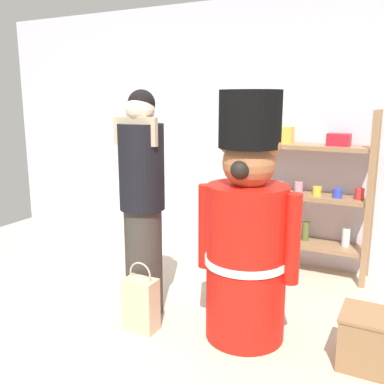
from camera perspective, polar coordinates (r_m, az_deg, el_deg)
The scene contains 7 objects.
ground_plane at distance 3.04m, azimuth -8.18°, elevation -20.62°, with size 6.40×6.40×0.00m, color beige.
back_wall at distance 4.53m, azimuth 7.80°, elevation 7.75°, with size 6.40×0.12×2.60m, color silver.
merchandise_shelf at distance 4.22m, azimuth 14.95°, elevation 0.20°, with size 1.16×0.35×1.55m.
teddy_bear_guard at distance 2.96m, azimuth 7.22°, elevation -5.51°, with size 0.72×0.57×1.70m.
person_shopper at distance 3.26m, azimuth -6.53°, elevation -1.28°, with size 0.35×0.34×1.71m.
shopping_bag at distance 3.24m, azimuth -6.71°, elevation -14.35°, with size 0.24×0.15×0.52m.
display_crate at distance 3.05m, azimuth 22.81°, elevation -17.58°, with size 0.42×0.34×0.35m.
Camera 1 is at (1.53, -2.06, 1.64)m, focal length 40.66 mm.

